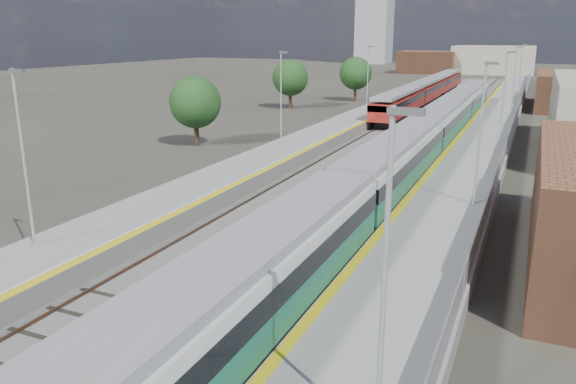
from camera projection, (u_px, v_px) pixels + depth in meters
The scene contains 11 objects.
ground at pixel (435, 133), 57.73m from camera, with size 320.00×320.00×0.00m, color #47443A.
ballast_bed at pixel (418, 128), 60.79m from camera, with size 10.50×155.00×0.06m, color #565451.
tracks at pixel (427, 126), 62.02m from camera, with size 8.96×160.00×0.17m.
platform_right at pixel (492, 128), 57.74m from camera, with size 4.70×155.00×8.52m.
platform_left at pixel (358, 120), 63.27m from camera, with size 4.30×155.00×8.52m.
buildings at pixel (424, 31), 139.96m from camera, with size 72.00×185.50×40.00m.
green_train at pixel (425, 137), 43.42m from camera, with size 2.83×78.69×3.11m.
red_train at pixel (428, 90), 81.92m from camera, with size 2.70×54.75×3.40m.
tree_a at pixel (195, 103), 50.24m from camera, with size 4.61×4.61×6.25m.
tree_b at pixel (290, 78), 75.99m from camera, with size 4.88×4.88×6.61m.
tree_c at pixel (356, 73), 84.59m from camera, with size 4.87×4.87×6.60m.
Camera 1 is at (9.03, -8.49, 9.80)m, focal length 35.00 mm.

